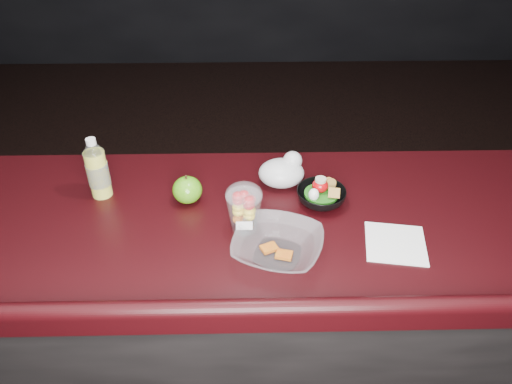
# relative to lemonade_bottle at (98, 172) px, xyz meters

# --- Properties ---
(counter) EXTENTS (4.06, 0.71, 1.02)m
(counter) POSITION_rel_lemonade_bottle_xyz_m (0.35, -0.12, -0.59)
(counter) COLOR black
(counter) RESTS_ON ground
(lemonade_bottle) EXTENTS (0.07, 0.07, 0.20)m
(lemonade_bottle) POSITION_rel_lemonade_bottle_xyz_m (0.00, 0.00, 0.00)
(lemonade_bottle) COLOR yellow
(lemonade_bottle) RESTS_ON counter
(fruit_cup) EXTENTS (0.10, 0.10, 0.15)m
(fruit_cup) POSITION_rel_lemonade_bottle_xyz_m (0.44, -0.17, -0.01)
(fruit_cup) COLOR white
(fruit_cup) RESTS_ON counter
(green_apple) EXTENTS (0.09, 0.09, 0.09)m
(green_apple) POSITION_rel_lemonade_bottle_xyz_m (0.27, -0.04, -0.04)
(green_apple) COLOR #358A10
(green_apple) RESTS_ON counter
(plastic_bag) EXTENTS (0.14, 0.12, 0.11)m
(plastic_bag) POSITION_rel_lemonade_bottle_xyz_m (0.56, 0.04, -0.04)
(plastic_bag) COLOR silver
(plastic_bag) RESTS_ON counter
(snack_bowl) EXTENTS (0.17, 0.17, 0.08)m
(snack_bowl) POSITION_rel_lemonade_bottle_xyz_m (0.67, -0.06, -0.06)
(snack_bowl) COLOR black
(snack_bowl) RESTS_ON counter
(takeout_bowl) EXTENTS (0.30, 0.30, 0.06)m
(takeout_bowl) POSITION_rel_lemonade_bottle_xyz_m (0.53, -0.28, -0.05)
(takeout_bowl) COLOR silver
(takeout_bowl) RESTS_ON counter
(paper_napkin) EXTENTS (0.18, 0.18, 0.00)m
(paper_napkin) POSITION_rel_lemonade_bottle_xyz_m (0.85, -0.24, -0.08)
(paper_napkin) COLOR white
(paper_napkin) RESTS_ON counter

